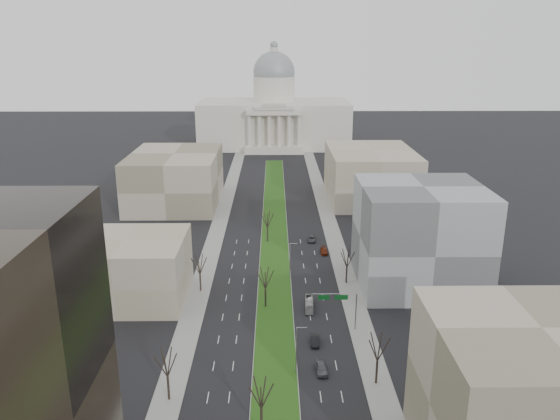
{
  "coord_description": "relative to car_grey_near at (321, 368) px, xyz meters",
  "views": [
    {
      "loc": [
        0.02,
        -27.46,
        56.0
      ],
      "look_at": [
        1.44,
        106.91,
        13.8
      ],
      "focal_mm": 35.0,
      "sensor_mm": 36.0,
      "label": 1
    }
  ],
  "objects": [
    {
      "name": "sidewalk_left",
      "position": [
        -25.67,
        39.5,
        -0.73
      ],
      "size": [
        5.0,
        330.0,
        0.15
      ],
      "primitive_type": "cube",
      "color": "gray",
      "rests_on": "ground"
    },
    {
      "name": "tree_median_c",
      "position": [
        -10.17,
        64.5,
        6.19
      ],
      "size": [
        5.4,
        5.4,
        9.72
      ],
      "color": "black",
      "rests_on": "ground"
    },
    {
      "name": "tree_right_far",
      "position": [
        9.03,
        36.5,
        5.72
      ],
      "size": [
        5.04,
        5.04,
        9.07
      ],
      "color": "black",
      "rests_on": "ground"
    },
    {
      "name": "car_grey_near",
      "position": [
        0.0,
        0.0,
        0.0
      ],
      "size": [
        2.21,
        4.84,
        1.61
      ],
      "primitive_type": "imported",
      "rotation": [
        0.0,
        0.0,
        0.07
      ],
      "color": "#52555B",
      "rests_on": "ground"
    },
    {
      "name": "streetlamp_median_c",
      "position": [
        -4.41,
        39.5,
        4.0
      ],
      "size": [
        1.9,
        0.2,
        9.16
      ],
      "color": "gray",
      "rests_on": "ground"
    },
    {
      "name": "tree_right_mid",
      "position": [
        9.03,
        -3.5,
        6.35
      ],
      "size": [
        5.52,
        5.52,
        9.94
      ],
      "color": "black",
      "rests_on": "ground"
    },
    {
      "name": "building_beige_left",
      "position": [
        -41.17,
        29.5,
        6.2
      ],
      "size": [
        26.0,
        22.0,
        14.0
      ],
      "primitive_type": "cube",
      "color": "tan",
      "rests_on": "ground"
    },
    {
      "name": "median",
      "position": [
        -8.17,
        63.49,
        -0.7
      ],
      "size": [
        8.0,
        222.03,
        0.2
      ],
      "color": "#999993",
      "rests_on": "ground"
    },
    {
      "name": "building_tan_right",
      "position": [
        24.83,
        -23.5,
        10.2
      ],
      "size": [
        26.0,
        24.0,
        22.0
      ],
      "primitive_type": "cube",
      "color": "gray",
      "rests_on": "ground"
    },
    {
      "name": "sidewalk_right",
      "position": [
        9.33,
        39.5,
        -0.73
      ],
      "size": [
        5.0,
        330.0,
        0.15
      ],
      "primitive_type": "cube",
      "color": "gray",
      "rests_on": "ground"
    },
    {
      "name": "ground",
      "position": [
        -8.17,
        64.5,
        -0.8
      ],
      "size": [
        600.0,
        600.0,
        0.0
      ],
      "primitive_type": "plane",
      "color": "black",
      "rests_on": "ground"
    },
    {
      "name": "car_red",
      "position": [
        5.33,
        55.69,
        -0.12
      ],
      "size": [
        1.92,
        4.7,
        1.36
      ],
      "primitive_type": "imported",
      "rotation": [
        0.0,
        0.0,
        0.0
      ],
      "color": "#66220D",
      "rests_on": "ground"
    },
    {
      "name": "capitol",
      "position": [
        -8.17,
        214.09,
        15.5
      ],
      "size": [
        80.0,
        46.0,
        55.0
      ],
      "color": "beige",
      "rests_on": "ground"
    },
    {
      "name": "car_black",
      "position": [
        -0.46,
        9.37,
        -0.07
      ],
      "size": [
        1.76,
        4.52,
        1.47
      ],
      "primitive_type": "imported",
      "rotation": [
        0.0,
        0.0,
        -0.05
      ],
      "color": "black",
      "rests_on": "ground"
    },
    {
      "name": "streetlamp_median_b",
      "position": [
        -4.41,
        -0.5,
        4.0
      ],
      "size": [
        1.9,
        0.2,
        9.16
      ],
      "color": "gray",
      "rests_on": "ground"
    },
    {
      "name": "box_van",
      "position": [
        -0.64,
        23.85,
        0.19
      ],
      "size": [
        2.09,
        7.23,
        1.99
      ],
      "primitive_type": "imported",
      "rotation": [
        0.0,
        0.0,
        -0.06
      ],
      "color": "#BCBCBC",
      "rests_on": "ground"
    },
    {
      "name": "tree_left_mid",
      "position": [
        -25.37,
        -7.5,
        6.19
      ],
      "size": [
        5.4,
        5.4,
        9.72
      ],
      "color": "black",
      "rests_on": "ground"
    },
    {
      "name": "tree_median_b",
      "position": [
        -10.17,
        24.5,
        6.19
      ],
      "size": [
        5.4,
        5.4,
        9.72
      ],
      "color": "black",
      "rests_on": "ground"
    },
    {
      "name": "car_grey_far",
      "position": [
        2.59,
        65.13,
        -0.14
      ],
      "size": [
        2.58,
        4.94,
        1.33
      ],
      "primitive_type": "imported",
      "rotation": [
        0.0,
        0.0,
        -0.08
      ],
      "color": "#44464B",
      "rests_on": "ground"
    },
    {
      "name": "mast_arm_signs",
      "position": [
        5.32,
        14.53,
        5.3
      ],
      "size": [
        9.12,
        0.24,
        8.09
      ],
      "color": "gray",
      "rests_on": "ground"
    },
    {
      "name": "building_far_right",
      "position": [
        26.83,
        109.5,
        8.2
      ],
      "size": [
        30.0,
        40.0,
        18.0
      ],
      "primitive_type": "cube",
      "color": "tan",
      "rests_on": "ground"
    },
    {
      "name": "building_grey_right",
      "position": [
        25.83,
        36.5,
        11.2
      ],
      "size": [
        28.0,
        26.0,
        24.0
      ],
      "primitive_type": "cube",
      "color": "slate",
      "rests_on": "ground"
    },
    {
      "name": "tree_median_a",
      "position": [
        -10.17,
        -15.5,
        6.19
      ],
      "size": [
        5.4,
        5.4,
        9.72
      ],
      "color": "black",
      "rests_on": "ground"
    },
    {
      "name": "tree_left_far",
      "position": [
        -25.37,
        32.5,
        6.04
      ],
      "size": [
        5.28,
        5.28,
        9.5
      ],
      "color": "black",
      "rests_on": "ground"
    },
    {
      "name": "building_far_left",
      "position": [
        -43.17,
        104.5,
        8.2
      ],
      "size": [
        30.0,
        40.0,
        18.0
      ],
      "primitive_type": "cube",
      "color": "gray",
      "rests_on": "ground"
    }
  ]
}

